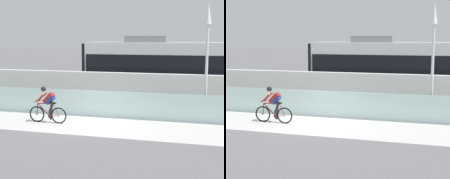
% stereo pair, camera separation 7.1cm
% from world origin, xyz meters
% --- Properties ---
extents(ground_plane, '(200.00, 200.00, 0.00)m').
position_xyz_m(ground_plane, '(0.00, 0.00, 0.00)').
color(ground_plane, slate).
extents(bike_path_deck, '(32.00, 3.20, 0.01)m').
position_xyz_m(bike_path_deck, '(0.00, 0.00, 0.01)').
color(bike_path_deck, silver).
rests_on(bike_path_deck, ground).
extents(glass_parapet, '(32.00, 0.05, 1.24)m').
position_xyz_m(glass_parapet, '(0.00, 1.85, 0.62)').
color(glass_parapet, silver).
rests_on(glass_parapet, ground).
extents(concrete_barrier_wall, '(32.00, 0.36, 1.94)m').
position_xyz_m(concrete_barrier_wall, '(0.00, 3.65, 0.97)').
color(concrete_barrier_wall, white).
rests_on(concrete_barrier_wall, ground).
extents(tram_rail_near, '(32.00, 0.08, 0.01)m').
position_xyz_m(tram_rail_near, '(0.00, 6.13, 0.00)').
color(tram_rail_near, '#595654').
rests_on(tram_rail_near, ground).
extents(tram_rail_far, '(32.00, 0.08, 0.01)m').
position_xyz_m(tram_rail_far, '(0.00, 7.57, 0.00)').
color(tram_rail_far, '#595654').
rests_on(tram_rail_far, ground).
extents(tram, '(11.06, 2.54, 3.81)m').
position_xyz_m(tram, '(3.38, 6.85, 1.89)').
color(tram, silver).
rests_on(tram, ground).
extents(cyclist_on_bike, '(1.77, 0.58, 1.61)m').
position_xyz_m(cyclist_on_bike, '(-1.64, 0.00, 0.78)').
color(cyclist_on_bike, black).
rests_on(cyclist_on_bike, ground).
extents(lamp_post_antenna, '(0.28, 0.28, 5.20)m').
position_xyz_m(lamp_post_antenna, '(4.97, 2.15, 3.29)').
color(lamp_post_antenna, gray).
rests_on(lamp_post_antenna, ground).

